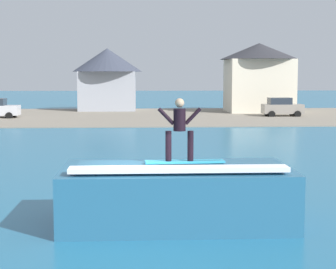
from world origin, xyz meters
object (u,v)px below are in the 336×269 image
surfer (179,126)px  car_far_shore (282,107)px  surfboard (185,162)px  house_small_cottage (107,75)px  wave_crest (176,194)px  house_gabled_white (259,74)px

surfer → car_far_shore: size_ratio=0.43×
surfer → car_far_shore: surfer is taller
surfboard → house_small_cottage: (-4.72, 49.17, 2.28)m
wave_crest → house_small_cottage: size_ratio=0.80×
house_gabled_white → house_small_cottage: (-16.36, 3.39, -0.05)m
surfboard → house_gabled_white: size_ratio=0.25×
car_far_shore → house_gabled_white: 7.31m
surfer → surfboard: bearing=20.9°
wave_crest → house_gabled_white: bearing=75.4°
surfboard → surfer: size_ratio=1.29×
wave_crest → surfboard: bearing=-63.1°
surfboard → surfer: surfer is taller
wave_crest → car_far_shore: bearing=71.9°
surfboard → car_far_shore: bearing=72.3°
surfboard → house_gabled_white: house_gabled_white is taller
house_small_cottage → car_far_shore: bearing=-29.9°
house_gabled_white → house_small_cottage: house_gabled_white is taller
house_gabled_white → house_small_cottage: 16.70m
house_small_cottage → surfboard: bearing=-84.5°
surfer → house_small_cottage: 49.45m
surfer → car_far_shore: (12.68, 39.30, -1.77)m
wave_crest → surfer: (0.05, -0.44, 1.90)m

